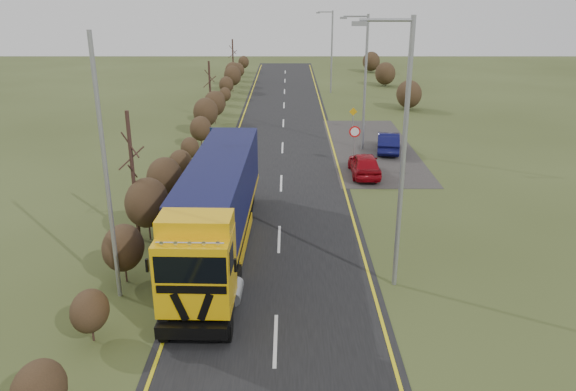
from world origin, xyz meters
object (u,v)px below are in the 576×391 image
(speed_sign, at_px, (355,138))
(car_blue_sedan, at_px, (388,142))
(car_red_hatchback, at_px, (365,164))
(streetlight_near, at_px, (400,146))
(lorry, at_px, (218,204))

(speed_sign, bearing_deg, car_blue_sedan, 50.27)
(car_red_hatchback, relative_size, car_blue_sedan, 0.99)
(streetlight_near, relative_size, speed_sign, 3.80)
(car_red_hatchback, bearing_deg, lorry, 54.02)
(lorry, distance_m, speed_sign, 14.90)
(car_blue_sedan, xyz_separation_m, speed_sign, (-2.83, -3.40, 1.20))
(car_blue_sedan, height_order, speed_sign, speed_sign)
(car_blue_sedan, xyz_separation_m, streetlight_near, (-3.09, -19.20, 4.91))
(streetlight_near, bearing_deg, car_blue_sedan, 80.86)
(lorry, xyz_separation_m, speed_sign, (7.32, 12.97, -0.40))
(lorry, distance_m, car_red_hatchback, 13.47)
(lorry, height_order, streetlight_near, streetlight_near)
(lorry, relative_size, car_blue_sedan, 3.41)
(lorry, height_order, car_blue_sedan, lorry)
(car_blue_sedan, height_order, streetlight_near, streetlight_near)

